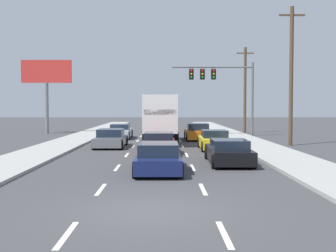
# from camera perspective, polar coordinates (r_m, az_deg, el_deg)

# --- Properties ---
(ground_plane) EXTENTS (140.00, 140.00, 0.00)m
(ground_plane) POSITION_cam_1_polar(r_m,az_deg,el_deg) (36.24, -1.21, -1.71)
(ground_plane) COLOR #3D3D3F
(sidewalk_right) EXTENTS (3.05, 80.00, 0.14)m
(sidewalk_right) POSITION_cam_1_polar(r_m,az_deg,el_deg) (31.89, 10.97, -2.23)
(sidewalk_right) COLOR #9E9E99
(sidewalk_right) RESTS_ON ground_plane
(sidewalk_left) EXTENTS (3.05, 80.00, 0.14)m
(sidewalk_left) POSITION_cam_1_polar(r_m,az_deg,el_deg) (32.06, -13.52, -2.23)
(sidewalk_left) COLOR #9E9E99
(sidewalk_left) RESTS_ON ground_plane
(lane_markings) EXTENTS (3.54, 57.00, 0.01)m
(lane_markings) POSITION_cam_1_polar(r_m,az_deg,el_deg) (31.68, -1.30, -2.34)
(lane_markings) COLOR silver
(lane_markings) RESTS_ON ground_plane
(car_silver) EXTENTS (1.84, 4.52, 1.24)m
(car_silver) POSITION_cam_1_polar(r_m,az_deg,el_deg) (36.69, -6.39, -0.79)
(car_silver) COLOR #B7BABF
(car_silver) RESTS_ON ground_plane
(car_gray) EXTENTS (1.97, 4.64, 1.24)m
(car_gray) POSITION_cam_1_polar(r_m,az_deg,el_deg) (29.03, -7.66, -1.70)
(car_gray) COLOR slate
(car_gray) RESTS_ON ground_plane
(box_truck) EXTENTS (2.61, 8.78, 3.53)m
(box_truck) POSITION_cam_1_polar(r_m,az_deg,el_deg) (32.15, -0.95, 1.38)
(box_truck) COLOR white
(box_truck) RESTS_ON ground_plane
(car_red) EXTENTS (2.01, 4.31, 1.25)m
(car_red) POSITION_cam_1_polar(r_m,az_deg,el_deg) (24.90, -1.23, -2.39)
(car_red) COLOR red
(car_red) RESTS_ON ground_plane
(car_navy) EXTENTS (1.96, 4.65, 1.24)m
(car_navy) POSITION_cam_1_polar(r_m,az_deg,el_deg) (18.03, -1.28, -4.33)
(car_navy) COLOR #141E4C
(car_navy) RESTS_ON ground_plane
(car_orange) EXTENTS (2.00, 4.33, 1.37)m
(car_orange) POSITION_cam_1_polar(r_m,az_deg,el_deg) (35.04, 3.95, -0.85)
(car_orange) COLOR orange
(car_orange) RESTS_ON ground_plane
(car_yellow) EXTENTS (1.87, 4.02, 1.25)m
(car_yellow) POSITION_cam_1_polar(r_m,az_deg,el_deg) (27.27, 6.22, -1.98)
(car_yellow) COLOR yellow
(car_yellow) RESTS_ON ground_plane
(car_black) EXTENTS (2.01, 4.60, 1.19)m
(car_black) POSITION_cam_1_polar(r_m,az_deg,el_deg) (20.71, 8.12, -3.51)
(car_black) COLOR black
(car_black) RESTS_ON ground_plane
(traffic_signal_mast) EXTENTS (7.53, 0.69, 6.80)m
(traffic_signal_mast) POSITION_cam_1_polar(r_m,az_deg,el_deg) (39.63, 6.42, 6.22)
(traffic_signal_mast) COLOR #595B56
(traffic_signal_mast) RESTS_ON ground_plane
(utility_pole_mid) EXTENTS (1.80, 0.28, 9.70)m
(utility_pole_mid) POSITION_cam_1_polar(r_m,az_deg,el_deg) (31.20, 16.17, 6.65)
(utility_pole_mid) COLOR brown
(utility_pole_mid) RESTS_ON ground_plane
(utility_pole_far) EXTENTS (1.80, 0.28, 8.81)m
(utility_pole_far) POSITION_cam_1_polar(r_m,az_deg,el_deg) (44.73, 10.27, 4.90)
(utility_pole_far) COLOR brown
(utility_pole_far) RESTS_ON ground_plane
(roadside_billboard) EXTENTS (5.06, 0.36, 7.42)m
(roadside_billboard) POSITION_cam_1_polar(r_m,az_deg,el_deg) (44.86, -15.96, 5.99)
(roadside_billboard) COLOR slate
(roadside_billboard) RESTS_ON ground_plane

